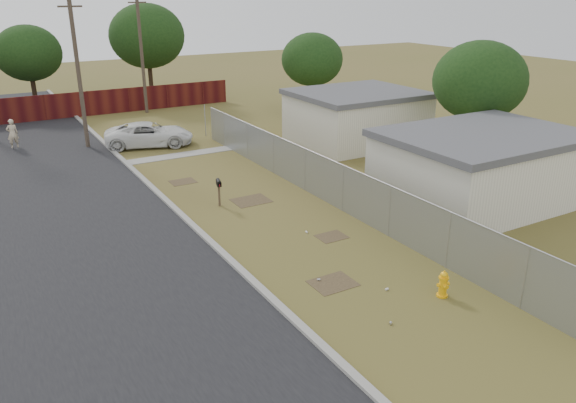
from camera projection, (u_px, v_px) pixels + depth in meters
ground at (278, 225)px, 22.29m from camera, size 120.00×120.00×0.00m
street at (63, 194)px, 25.61m from camera, size 15.10×60.00×0.12m
chainlink_fence at (329, 186)px, 24.30m from camera, size 0.10×27.06×2.02m
privacy_fence at (30, 109)px, 39.35m from camera, size 30.00×0.12×1.80m
utility_poles at (68, 58)px, 35.60m from camera, size 12.60×8.24×9.00m
houses at (413, 139)px, 28.83m from camera, size 9.30×17.24×3.10m
horizon_trees at (127, 51)px, 40.08m from camera, size 33.32×31.94×7.78m
fire_hydrant at (443, 284)px, 16.98m from camera, size 0.42×0.42×0.87m
mailbox at (219, 185)px, 23.93m from camera, size 0.29×0.52×1.20m
pickup_truck at (149, 134)px, 33.28m from camera, size 5.56×3.80×1.41m
pedestrian at (12, 134)px, 32.82m from camera, size 0.68×0.49×1.73m
scattered_litter at (347, 277)px, 18.17m from camera, size 1.76×6.63×0.07m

